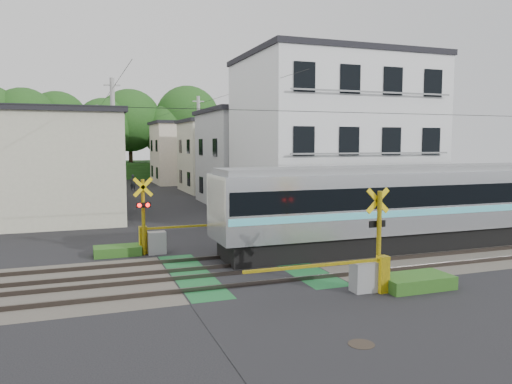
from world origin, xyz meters
name	(u,v)px	position (x,y,z in m)	size (l,w,h in m)	color
ground	(245,270)	(0.00, 0.00, 0.00)	(120.00, 120.00, 0.00)	black
track_bed	(245,269)	(0.00, 0.00, 0.04)	(120.00, 120.00, 0.14)	#47423A
crossing_signal_near	(367,269)	(2.59, -3.65, 0.71)	(4.74, 0.65, 3.09)	yellow
crossing_signal_far	(154,236)	(-2.59, 3.65, 0.71)	(4.74, 0.65, 3.09)	yellow
apartment_block	(332,139)	(8.50, 9.49, 4.66)	(10.20, 8.36, 9.30)	white
houses_row	(149,157)	(0.25, 25.92, 3.24)	(22.07, 31.35, 6.80)	beige
tree_hill	(116,132)	(-0.60, 48.50, 5.74)	(40.00, 12.84, 11.71)	#23511B
catenary	(393,162)	(6.00, 0.03, 3.70)	(60.00, 5.04, 7.00)	#2D2D33
utility_poles	(136,147)	(-1.05, 23.01, 4.08)	(7.90, 42.00, 8.00)	#A5A5A0
pedestrian	(133,183)	(-0.60, 30.56, 0.76)	(0.56, 0.37, 1.53)	#2E343A
manhole_cover	(361,344)	(0.35, -6.98, 0.01)	(0.59, 0.59, 0.02)	#2D261E
weed_patches	(292,261)	(1.76, -0.09, 0.18)	(10.25, 8.80, 0.40)	#2D5E1E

